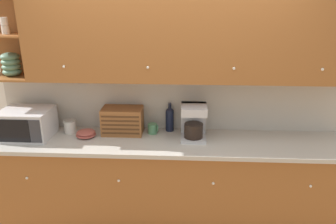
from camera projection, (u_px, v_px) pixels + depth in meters
ground_plane at (169, 199)px, 3.82m from camera, size 24.00×24.00×0.00m
wall_back at (169, 91)px, 3.41m from camera, size 5.89×0.06×2.60m
counter_unit at (168, 180)px, 3.37m from camera, size 3.51×0.66×0.90m
backsplash_panel at (169, 103)px, 3.42m from camera, size 3.49×0.01×0.58m
upper_cabinets at (186, 34)px, 3.01m from camera, size 3.49×0.38×0.86m
microwave at (27, 123)px, 3.26m from camera, size 0.48×0.40×0.28m
storage_canister at (70, 126)px, 3.38m from camera, size 0.12×0.12×0.13m
bowl_stack_on_counter at (86, 134)px, 3.29m from camera, size 0.20×0.20×0.07m
bread_box at (123, 121)px, 3.35m from camera, size 0.41×0.25×0.27m
mug at (153, 129)px, 3.36m from camera, size 0.11×0.09×0.10m
wine_bottle at (170, 118)px, 3.41m from camera, size 0.09×0.09×0.30m
coffee_maker at (194, 122)px, 3.21m from camera, size 0.25×0.26×0.35m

